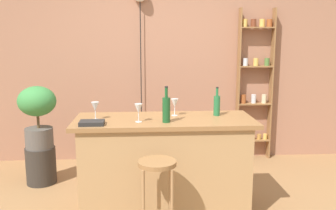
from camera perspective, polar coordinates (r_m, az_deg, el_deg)
back_wall at (r=4.98m, az=-1.65°, el=7.52°), size 6.40×0.10×2.80m
kitchen_counter at (r=3.53m, az=-0.55°, el=-9.31°), size 1.66×0.68×0.91m
bar_stool at (r=2.98m, az=-1.68°, el=-12.11°), size 0.31×0.31×0.70m
spice_shelf at (r=5.09m, az=13.33°, el=3.57°), size 0.47×0.13×2.04m
plant_stool at (r=4.50m, az=-19.11°, el=-8.83°), size 0.33×0.33×0.42m
potted_plant at (r=4.34m, az=-19.59°, el=-1.02°), size 0.42×0.38×0.70m
bottle_soda_blue at (r=3.55m, az=7.59°, el=0.03°), size 0.06×0.06×0.28m
bottle_olive_oil at (r=3.23m, az=-0.26°, el=-0.59°), size 0.07×0.07×0.32m
wine_glass_left at (r=3.51m, az=1.04°, el=0.22°), size 0.07×0.07×0.16m
wine_glass_center at (r=3.40m, az=-11.24°, el=-0.31°), size 0.07×0.07×0.16m
wine_glass_right at (r=3.25m, az=-4.61°, el=-0.63°), size 0.07×0.07×0.16m
cookbook at (r=3.22m, az=-11.73°, el=-2.73°), size 0.21×0.15×0.03m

